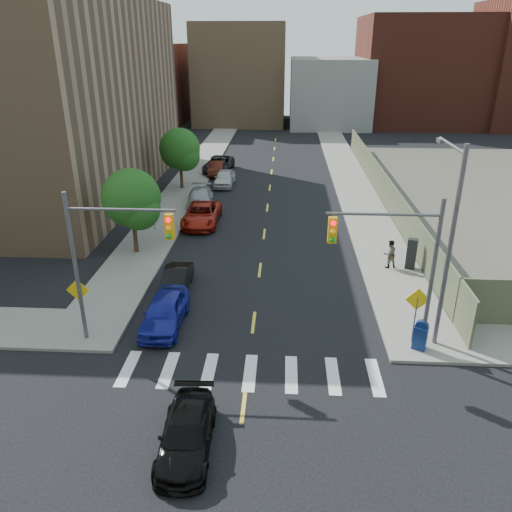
# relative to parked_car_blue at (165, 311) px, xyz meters

# --- Properties ---
(ground) EXTENTS (160.00, 160.00, 0.00)m
(ground) POSITION_rel_parked_car_blue_xyz_m (4.20, -7.48, -0.76)
(ground) COLOR black
(ground) RESTS_ON ground
(sidewalk_nw) EXTENTS (3.50, 73.00, 0.15)m
(sidewalk_nw) POSITION_rel_parked_car_blue_xyz_m (-3.55, 34.02, -0.68)
(sidewalk_nw) COLOR gray
(sidewalk_nw) RESTS_ON ground
(sidewalk_ne) EXTENTS (3.50, 73.00, 0.15)m
(sidewalk_ne) POSITION_rel_parked_car_blue_xyz_m (11.95, 34.02, -0.68)
(sidewalk_ne) COLOR gray
(sidewalk_ne) RESTS_ON ground
(fence_north) EXTENTS (0.12, 44.00, 2.50)m
(fence_north) POSITION_rel_parked_car_blue_xyz_m (13.80, 20.52, 0.49)
(fence_north) COLOR #585C40
(fence_north) RESTS_ON ground
(building_nw) EXTENTS (22.00, 30.00, 16.00)m
(building_nw) POSITION_rel_parked_car_blue_xyz_m (-17.80, 22.52, 7.24)
(building_nw) COLOR #8C6B4C
(building_nw) RESTS_ON ground
(bg_bldg_west) EXTENTS (14.00, 18.00, 12.00)m
(bg_bldg_west) POSITION_rel_parked_car_blue_xyz_m (-17.80, 62.52, 5.24)
(bg_bldg_west) COLOR #592319
(bg_bldg_west) RESTS_ON ground
(bg_bldg_midwest) EXTENTS (14.00, 16.00, 15.00)m
(bg_bldg_midwest) POSITION_rel_parked_car_blue_xyz_m (-1.80, 64.52, 6.74)
(bg_bldg_midwest) COLOR #8C6B4C
(bg_bldg_midwest) RESTS_ON ground
(bg_bldg_center) EXTENTS (12.00, 16.00, 10.00)m
(bg_bldg_center) POSITION_rel_parked_car_blue_xyz_m (12.20, 62.52, 4.24)
(bg_bldg_center) COLOR gray
(bg_bldg_center) RESTS_ON ground
(bg_bldg_east) EXTENTS (18.00, 18.00, 16.00)m
(bg_bldg_east) POSITION_rel_parked_car_blue_xyz_m (26.20, 64.52, 7.24)
(bg_bldg_east) COLOR #592319
(bg_bldg_east) RESTS_ON ground
(signal_nw) EXTENTS (4.59, 0.30, 7.00)m
(signal_nw) POSITION_rel_parked_car_blue_xyz_m (-1.78, -1.48, 3.77)
(signal_nw) COLOR #59595E
(signal_nw) RESTS_ON ground
(signal_ne) EXTENTS (4.59, 0.30, 7.00)m
(signal_ne) POSITION_rel_parked_car_blue_xyz_m (10.18, -1.48, 3.77)
(signal_ne) COLOR #59595E
(signal_ne) RESTS_ON ground
(streetlight_ne) EXTENTS (0.25, 3.70, 9.00)m
(streetlight_ne) POSITION_rel_parked_car_blue_xyz_m (12.40, -0.58, 4.46)
(streetlight_ne) COLOR #59595E
(streetlight_ne) RESTS_ON ground
(warn_sign_nw) EXTENTS (1.06, 0.06, 2.83)m
(warn_sign_nw) POSITION_rel_parked_car_blue_xyz_m (-3.60, -0.98, 1.24)
(warn_sign_nw) COLOR #59595E
(warn_sign_nw) RESTS_ON ground
(warn_sign_ne) EXTENTS (1.06, 0.06, 2.83)m
(warn_sign_ne) POSITION_rel_parked_car_blue_xyz_m (11.40, -0.98, 1.24)
(warn_sign_ne) COLOR #59595E
(warn_sign_ne) RESTS_ON ground
(warn_sign_midwest) EXTENTS (1.06, 0.06, 2.83)m
(warn_sign_midwest) POSITION_rel_parked_car_blue_xyz_m (-3.60, 12.52, 1.24)
(warn_sign_midwest) COLOR #59595E
(warn_sign_midwest) RESTS_ON ground
(tree_west_near) EXTENTS (3.66, 3.64, 5.52)m
(tree_west_near) POSITION_rel_parked_car_blue_xyz_m (-3.80, 8.56, 2.72)
(tree_west_near) COLOR #332114
(tree_west_near) RESTS_ON ground
(tree_west_far) EXTENTS (3.66, 3.64, 5.52)m
(tree_west_far) POSITION_rel_parked_car_blue_xyz_m (-3.80, 23.56, 2.72)
(tree_west_far) COLOR #332114
(tree_west_far) RESTS_ON ground
(parked_car_blue) EXTENTS (1.85, 4.48, 1.52)m
(parked_car_blue) POSITION_rel_parked_car_blue_xyz_m (0.00, 0.00, 0.00)
(parked_car_blue) COLOR #1A2094
(parked_car_blue) RESTS_ON ground
(parked_car_black) EXTENTS (1.34, 3.80, 1.25)m
(parked_car_black) POSITION_rel_parked_car_blue_xyz_m (-0.21, 3.58, -0.13)
(parked_car_black) COLOR black
(parked_car_black) RESTS_ON ground
(parked_car_red) EXTENTS (2.49, 5.39, 1.50)m
(parked_car_red) POSITION_rel_parked_car_blue_xyz_m (-0.50, 14.31, -0.01)
(parked_car_red) COLOR #9C1B0F
(parked_car_red) RESTS_ON ground
(parked_car_silver) EXTENTS (2.49, 5.12, 1.43)m
(parked_car_silver) POSITION_rel_parked_car_blue_xyz_m (-1.30, 18.41, -0.04)
(parked_car_silver) COLOR #989A9F
(parked_car_silver) RESTS_ON ground
(parked_car_white) EXTENTS (1.84, 4.36, 1.47)m
(parked_car_white) POSITION_rel_parked_car_blue_xyz_m (-0.05, 24.96, -0.02)
(parked_car_white) COLOR silver
(parked_car_white) RESTS_ON ground
(parked_car_maroon) EXTENTS (1.46, 4.08, 1.34)m
(parked_car_maroon) POSITION_rel_parked_car_blue_xyz_m (-1.30, 28.94, -0.09)
(parked_car_maroon) COLOR #41160D
(parked_car_maroon) RESTS_ON ground
(parked_car_grey) EXTENTS (3.02, 5.69, 1.52)m
(parked_car_grey) POSITION_rel_parked_car_blue_xyz_m (-1.30, 30.36, 0.00)
(parked_car_grey) COLOR black
(parked_car_grey) RESTS_ON ground
(black_sedan) EXTENTS (1.84, 4.26, 1.22)m
(black_sedan) POSITION_rel_parked_car_blue_xyz_m (2.49, -7.71, -0.15)
(black_sedan) COLOR black
(black_sedan) RESTS_ON ground
(mailbox) EXTENTS (0.70, 0.63, 1.39)m
(mailbox) POSITION_rel_parked_car_blue_xyz_m (11.59, -1.48, 0.07)
(mailbox) COLOR navy
(mailbox) RESTS_ON sidewalk_ne
(payphone) EXTENTS (0.67, 0.61, 1.85)m
(payphone) POSITION_rel_parked_car_blue_xyz_m (13.08, 6.98, 0.32)
(payphone) COLOR black
(payphone) RESTS_ON sidewalk_ne
(pedestrian_west) EXTENTS (0.47, 0.67, 1.78)m
(pedestrian_west) POSITION_rel_parked_car_blue_xyz_m (-2.20, 10.88, 0.28)
(pedestrian_west) COLOR gray
(pedestrian_west) RESTS_ON sidewalk_nw
(pedestrian_east) EXTENTS (0.98, 0.85, 1.72)m
(pedestrian_east) POSITION_rel_parked_car_blue_xyz_m (11.83, 7.03, 0.25)
(pedestrian_east) COLOR gray
(pedestrian_east) RESTS_ON sidewalk_ne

